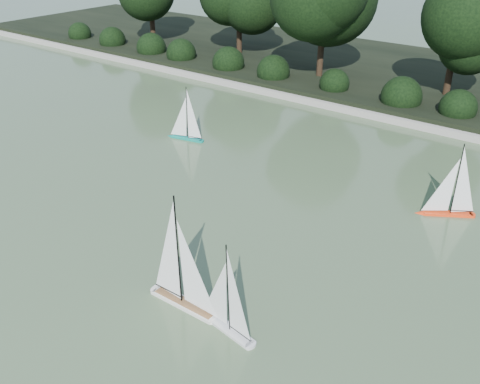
{
  "coord_description": "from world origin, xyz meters",
  "views": [
    {
      "loc": [
        5.45,
        -4.48,
        5.11
      ],
      "look_at": [
        0.38,
        2.17,
        0.7
      ],
      "focal_mm": 40.0,
      "sensor_mm": 36.0,
      "label": 1
    }
  ],
  "objects_px": {
    "sailboat_white_b": "(189,292)",
    "sailboat_orange": "(445,203)",
    "sailboat_white_a": "(223,313)",
    "sailboat_teal": "(184,130)"
  },
  "relations": [
    {
      "from": "sailboat_white_a",
      "to": "sailboat_teal",
      "type": "bearing_deg",
      "value": 137.09
    },
    {
      "from": "sailboat_white_a",
      "to": "sailboat_white_b",
      "type": "height_order",
      "value": "sailboat_white_b"
    },
    {
      "from": "sailboat_white_a",
      "to": "sailboat_teal",
      "type": "relative_size",
      "value": 1.06
    },
    {
      "from": "sailboat_white_a",
      "to": "sailboat_orange",
      "type": "bearing_deg",
      "value": 74.44
    },
    {
      "from": "sailboat_white_b",
      "to": "sailboat_orange",
      "type": "xyz_separation_m",
      "value": [
        2.01,
        4.92,
        -0.06
      ]
    },
    {
      "from": "sailboat_white_a",
      "to": "sailboat_orange",
      "type": "relative_size",
      "value": 0.99
    },
    {
      "from": "sailboat_white_b",
      "to": "sailboat_orange",
      "type": "bearing_deg",
      "value": 67.79
    },
    {
      "from": "sailboat_white_b",
      "to": "sailboat_teal",
      "type": "height_order",
      "value": "sailboat_white_b"
    },
    {
      "from": "sailboat_white_a",
      "to": "sailboat_white_b",
      "type": "xyz_separation_m",
      "value": [
        -0.64,
        0.01,
        0.06
      ]
    },
    {
      "from": "sailboat_orange",
      "to": "sailboat_teal",
      "type": "distance_m",
      "value": 6.5
    }
  ]
}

